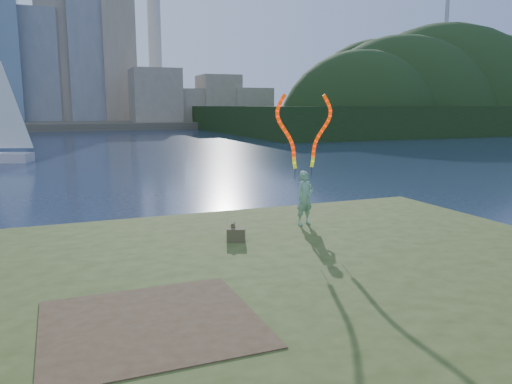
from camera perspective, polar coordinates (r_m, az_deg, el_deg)
name	(u,v)px	position (r m, az deg, el deg)	size (l,w,h in m)	color
ground	(223,285)	(11.70, -3.76, -10.58)	(320.00, 320.00, 0.00)	#17233B
grassy_knoll	(261,308)	(9.57, 0.62, -13.15)	(20.00, 18.00, 0.80)	#374619
dirt_patch	(151,323)	(8.02, -11.91, -14.41)	(3.20, 3.00, 0.02)	#47331E
far_shore	(73,124)	(105.54, -20.19, 7.35)	(320.00, 40.00, 1.20)	#4B4637
wooded_hill	(438,128)	(94.51, 20.07, 6.87)	(78.00, 50.00, 63.00)	black
woman_with_ribbons	(305,173)	(13.80, 5.58, 2.13)	(1.95, 0.58, 3.91)	#217039
canvas_bag	(236,234)	(12.27, -2.32, -4.81)	(0.53, 0.59, 0.43)	#4A4B2B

